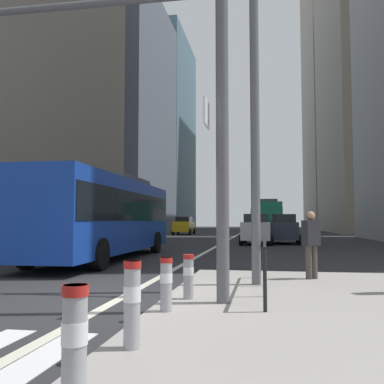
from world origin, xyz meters
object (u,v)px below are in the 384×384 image
at_px(bollard_front, 74,341).
at_px(city_bus_red_receding, 268,217).
at_px(city_bus_blue_oncoming, 105,213).
at_px(street_lamp_post, 254,53).
at_px(city_bus_red_distant, 261,218).
at_px(bollard_back, 188,274).
at_px(car_oncoming_mid, 184,225).
at_px(car_receding_near, 257,229).
at_px(bollard_right, 166,281).
at_px(bollard_left, 132,300).
at_px(pedestrian_walking, 311,241).
at_px(car_receding_far, 284,229).
at_px(traffic_signal_gantry, 119,79).

bearing_deg(bollard_front, city_bus_red_receding, 87.36).
relative_size(city_bus_blue_oncoming, street_lamp_post, 1.42).
relative_size(city_bus_red_distant, bollard_back, 14.55).
relative_size(city_bus_blue_oncoming, car_oncoming_mid, 2.67).
bearing_deg(bollard_back, city_bus_red_receding, 87.05).
bearing_deg(bollard_front, car_receding_near, 87.89).
relative_size(car_oncoming_mid, street_lamp_post, 0.53).
bearing_deg(bollard_right, bollard_front, -88.00).
distance_m(car_oncoming_mid, bollard_left, 42.13).
xyz_separation_m(street_lamp_post, bollard_left, (-1.25, -4.91, -4.61)).
xyz_separation_m(street_lamp_post, bollard_right, (-1.31, -3.00, -4.68)).
xyz_separation_m(bollard_front, bollard_back, (0.03, 4.55, -0.07)).
height_order(street_lamp_post, pedestrian_walking, street_lamp_post).
distance_m(car_oncoming_mid, street_lamp_post, 37.81).
bearing_deg(car_receding_near, street_lamp_post, -89.15).
xyz_separation_m(city_bus_blue_oncoming, city_bus_red_distant, (5.80, 46.11, -0.00)).
xyz_separation_m(city_bus_red_distant, car_receding_far, (1.71, -33.20, -0.85)).
relative_size(car_receding_far, bollard_left, 4.39).
relative_size(city_bus_blue_oncoming, car_receding_near, 2.77).
bearing_deg(car_receding_near, bollard_front, -92.11).
height_order(city_bus_red_distant, bollard_left, city_bus_red_distant).
xyz_separation_m(car_receding_near, street_lamp_post, (0.27, -18.39, 4.29)).
bearing_deg(pedestrian_walking, car_receding_near, 95.13).
bearing_deg(bollard_left, car_receding_far, 83.64).
height_order(car_receding_near, pedestrian_walking, car_receding_near).
height_order(traffic_signal_gantry, bollard_right, traffic_signal_gantry).
xyz_separation_m(city_bus_red_receding, car_receding_far, (0.92, -11.85, -0.85)).
bearing_deg(bollard_back, bollard_front, -90.42).
xyz_separation_m(city_bus_blue_oncoming, car_oncoming_mid, (-2.46, 29.93, -0.85)).
relative_size(bollard_front, bollard_back, 1.17).
distance_m(city_bus_red_receding, bollard_front, 37.94).
bearing_deg(city_bus_blue_oncoming, traffic_signal_gantry, -67.65).
height_order(bollard_left, pedestrian_walking, pedestrian_walking).
distance_m(bollard_front, bollard_back, 4.55).
distance_m(car_receding_far, pedestrian_walking, 18.45).
distance_m(city_bus_blue_oncoming, bollard_left, 12.57).
height_order(city_bus_red_distant, street_lamp_post, street_lamp_post).
bearing_deg(car_receding_far, city_bus_blue_oncoming, -120.20).
distance_m(city_bus_red_receding, bollard_right, 34.48).
bearing_deg(car_receding_far, pedestrian_walking, -90.62).
distance_m(car_receding_near, pedestrian_walking, 17.35).
xyz_separation_m(traffic_signal_gantry, street_lamp_post, (2.40, 2.19, 1.19)).
distance_m(car_oncoming_mid, bollard_front, 43.68).
bearing_deg(street_lamp_post, bollard_right, -113.59).
relative_size(car_receding_far, pedestrian_walking, 2.58).
distance_m(traffic_signal_gantry, bollard_back, 3.73).
xyz_separation_m(city_bus_red_receding, pedestrian_walking, (0.72, -30.30, -0.80)).
bearing_deg(street_lamp_post, city_bus_red_receding, 88.98).
height_order(bollard_back, pedestrian_walking, pedestrian_walking).
height_order(city_bus_blue_oncoming, street_lamp_post, street_lamp_post).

